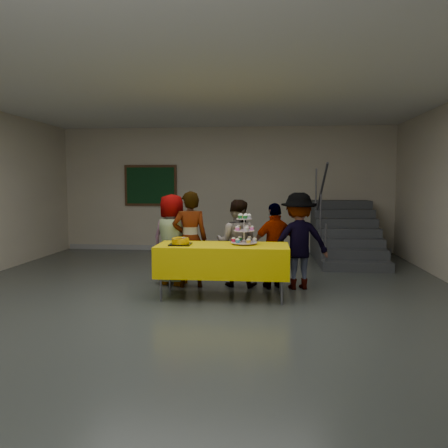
{
  "coord_description": "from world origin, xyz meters",
  "views": [
    {
      "loc": [
        0.98,
        -5.55,
        1.64
      ],
      "look_at": [
        0.37,
        0.82,
        1.05
      ],
      "focal_mm": 35.0,
      "sensor_mm": 36.0,
      "label": 1
    }
  ],
  "objects_px": {
    "cupcake_stand": "(244,232)",
    "schoolchild_a": "(172,239)",
    "schoolchild_e": "(298,241)",
    "noticeboard": "(151,186)",
    "schoolchild_d": "(275,246)",
    "staircase": "(344,237)",
    "bear_cake": "(180,241)",
    "schoolchild_b": "(190,239)",
    "schoolchild_c": "(237,243)",
    "bake_table": "(223,259)"
  },
  "relations": [
    {
      "from": "cupcake_stand",
      "to": "schoolchild_a",
      "type": "bearing_deg",
      "value": 149.83
    },
    {
      "from": "schoolchild_e",
      "to": "noticeboard",
      "type": "relative_size",
      "value": 1.16
    },
    {
      "from": "schoolchild_e",
      "to": "schoolchild_d",
      "type": "bearing_deg",
      "value": -6.53
    },
    {
      "from": "schoolchild_a",
      "to": "staircase",
      "type": "bearing_deg",
      "value": -121.32
    },
    {
      "from": "cupcake_stand",
      "to": "bear_cake",
      "type": "distance_m",
      "value": 0.92
    },
    {
      "from": "schoolchild_b",
      "to": "schoolchild_e",
      "type": "xyz_separation_m",
      "value": [
        1.7,
        0.06,
        -0.01
      ]
    },
    {
      "from": "noticeboard",
      "to": "schoolchild_b",
      "type": "bearing_deg",
      "value": -66.5
    },
    {
      "from": "staircase",
      "to": "schoolchild_e",
      "type": "bearing_deg",
      "value": -112.96
    },
    {
      "from": "bear_cake",
      "to": "schoolchild_c",
      "type": "relative_size",
      "value": 0.26
    },
    {
      "from": "bear_cake",
      "to": "schoolchild_a",
      "type": "height_order",
      "value": "schoolchild_a"
    },
    {
      "from": "schoolchild_c",
      "to": "schoolchild_d",
      "type": "xyz_separation_m",
      "value": [
        0.61,
        -0.11,
        -0.02
      ]
    },
    {
      "from": "schoolchild_b",
      "to": "staircase",
      "type": "height_order",
      "value": "staircase"
    },
    {
      "from": "schoolchild_c",
      "to": "noticeboard",
      "type": "distance_m",
      "value": 4.4
    },
    {
      "from": "bear_cake",
      "to": "schoolchild_b",
      "type": "height_order",
      "value": "schoolchild_b"
    },
    {
      "from": "cupcake_stand",
      "to": "schoolchild_e",
      "type": "height_order",
      "value": "schoolchild_e"
    },
    {
      "from": "schoolchild_c",
      "to": "noticeboard",
      "type": "bearing_deg",
      "value": -49.04
    },
    {
      "from": "bear_cake",
      "to": "staircase",
      "type": "distance_m",
      "value": 4.65
    },
    {
      "from": "bear_cake",
      "to": "schoolchild_b",
      "type": "relative_size",
      "value": 0.23
    },
    {
      "from": "cupcake_stand",
      "to": "schoolchild_e",
      "type": "xyz_separation_m",
      "value": [
        0.82,
        0.6,
        -0.2
      ]
    },
    {
      "from": "noticeboard",
      "to": "staircase",
      "type": "bearing_deg",
      "value": -10.44
    },
    {
      "from": "staircase",
      "to": "bear_cake",
      "type": "bearing_deg",
      "value": -129.2
    },
    {
      "from": "bake_table",
      "to": "schoolchild_e",
      "type": "xyz_separation_m",
      "value": [
        1.12,
        0.66,
        0.2
      ]
    },
    {
      "from": "schoolchild_b",
      "to": "schoolchild_c",
      "type": "xyz_separation_m",
      "value": [
        0.73,
        0.13,
        -0.07
      ]
    },
    {
      "from": "cupcake_stand",
      "to": "bake_table",
      "type": "bearing_deg",
      "value": -168.48
    },
    {
      "from": "schoolchild_c",
      "to": "schoolchild_d",
      "type": "bearing_deg",
      "value": 178.0
    },
    {
      "from": "noticeboard",
      "to": "cupcake_stand",
      "type": "bearing_deg",
      "value": -59.64
    },
    {
      "from": "cupcake_stand",
      "to": "schoolchild_b",
      "type": "distance_m",
      "value": 1.06
    },
    {
      "from": "cupcake_stand",
      "to": "schoolchild_b",
      "type": "xyz_separation_m",
      "value": [
        -0.88,
        0.55,
        -0.19
      ]
    },
    {
      "from": "schoolchild_d",
      "to": "bake_table",
      "type": "bearing_deg",
      "value": 18.48
    },
    {
      "from": "bear_cake",
      "to": "schoolchild_d",
      "type": "distance_m",
      "value": 1.55
    },
    {
      "from": "cupcake_stand",
      "to": "schoolchild_c",
      "type": "xyz_separation_m",
      "value": [
        -0.15,
        0.68,
        -0.26
      ]
    },
    {
      "from": "schoolchild_e",
      "to": "noticeboard",
      "type": "bearing_deg",
      "value": -58.71
    },
    {
      "from": "schoolchild_a",
      "to": "noticeboard",
      "type": "distance_m",
      "value": 3.91
    },
    {
      "from": "schoolchild_a",
      "to": "bear_cake",
      "type": "bearing_deg",
      "value": 128.19
    },
    {
      "from": "schoolchild_b",
      "to": "schoolchild_d",
      "type": "relative_size",
      "value": 1.14
    },
    {
      "from": "bake_table",
      "to": "schoolchild_b",
      "type": "xyz_separation_m",
      "value": [
        -0.58,
        0.61,
        0.21
      ]
    },
    {
      "from": "schoolchild_a",
      "to": "noticeboard",
      "type": "bearing_deg",
      "value": -51.71
    },
    {
      "from": "schoolchild_b",
      "to": "schoolchild_d",
      "type": "height_order",
      "value": "schoolchild_b"
    },
    {
      "from": "bake_table",
      "to": "staircase",
      "type": "height_order",
      "value": "staircase"
    },
    {
      "from": "schoolchild_c",
      "to": "schoolchild_d",
      "type": "height_order",
      "value": "schoolchild_c"
    },
    {
      "from": "cupcake_stand",
      "to": "noticeboard",
      "type": "height_order",
      "value": "noticeboard"
    },
    {
      "from": "schoolchild_d",
      "to": "staircase",
      "type": "relative_size",
      "value": 0.56
    },
    {
      "from": "cupcake_stand",
      "to": "schoolchild_b",
      "type": "height_order",
      "value": "schoolchild_b"
    },
    {
      "from": "cupcake_stand",
      "to": "schoolchild_e",
      "type": "distance_m",
      "value": 1.04
    },
    {
      "from": "schoolchild_e",
      "to": "cupcake_stand",
      "type": "bearing_deg",
      "value": 25.5
    },
    {
      "from": "bake_table",
      "to": "cupcake_stand",
      "type": "distance_m",
      "value": 0.5
    },
    {
      "from": "bear_cake",
      "to": "schoolchild_e",
      "type": "height_order",
      "value": "schoolchild_e"
    },
    {
      "from": "schoolchild_d",
      "to": "noticeboard",
      "type": "xyz_separation_m",
      "value": [
        -2.97,
        3.71,
        0.93
      ]
    },
    {
      "from": "schoolchild_e",
      "to": "staircase",
      "type": "relative_size",
      "value": 0.63
    },
    {
      "from": "bear_cake",
      "to": "schoolchild_b",
      "type": "bearing_deg",
      "value": 88.47
    }
  ]
}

